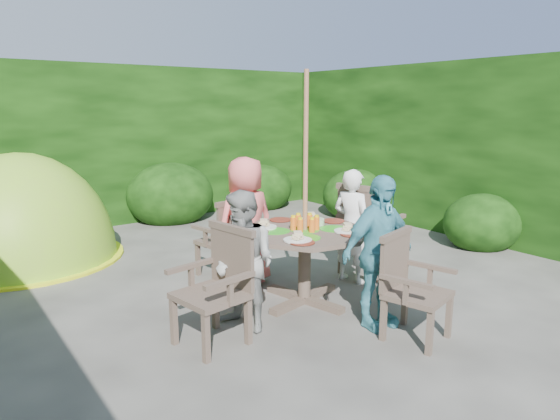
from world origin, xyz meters
TOP-DOWN VIEW (x-y plane):
  - ground at (0.00, 0.00)m, footprint 60.00×60.00m
  - hedge_enclosure at (0.00, 1.33)m, footprint 9.00×9.00m
  - patio_table at (0.17, -0.71)m, footprint 1.48×1.48m
  - parasol_pole at (0.17, -0.71)m, footprint 0.05×0.05m
  - garden_chair_right at (1.24, -0.49)m, footprint 0.66×0.71m
  - garden_chair_left at (-0.91, -0.94)m, footprint 0.56×0.61m
  - garden_chair_back at (-0.06, 0.37)m, footprint 0.59×0.54m
  - garden_chair_front at (0.39, -1.79)m, footprint 0.60×0.56m
  - child_right at (0.95, -0.55)m, footprint 0.39×0.50m
  - child_left at (-0.62, -0.88)m, footprint 0.60×0.69m
  - child_back at (0.00, 0.07)m, footprint 0.67×0.44m
  - child_front at (0.33, -1.50)m, footprint 0.78×0.34m
  - dome_tent at (-1.77, 2.38)m, footprint 2.37×2.37m

SIDE VIEW (x-z plane):
  - ground at x=0.00m, z-range 0.00..0.00m
  - dome_tent at x=-1.77m, z-range -1.33..1.33m
  - garden_chair_front at x=0.39m, z-range 0.03..0.87m
  - garden_chair_back at x=-0.06m, z-range 0.03..0.89m
  - garden_chair_left at x=-0.91m, z-range 0.03..0.94m
  - garden_chair_right at x=1.24m, z-range 0.03..1.04m
  - child_left at x=-0.62m, z-range 0.00..1.20m
  - patio_table at x=0.17m, z-range 0.18..1.04m
  - child_right at x=0.95m, z-range 0.00..1.23m
  - child_front at x=0.33m, z-range 0.00..1.33m
  - child_back at x=0.00m, z-range 0.00..1.37m
  - parasol_pole at x=0.17m, z-range 0.00..2.20m
  - hedge_enclosure at x=0.00m, z-range 0.00..2.50m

